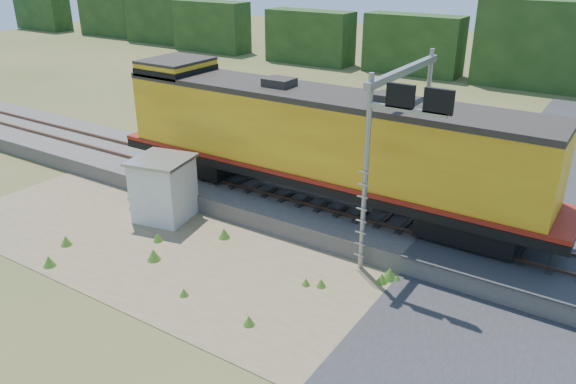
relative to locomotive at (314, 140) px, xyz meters
The scene contains 10 objects.
ground 7.14m from the locomotive, 74.55° to the right, with size 140.00×140.00×0.00m, color #475123.
ballast 3.52m from the locomotive, ahead, with size 70.00×5.00×0.80m, color slate.
rails 3.10m from the locomotive, ahead, with size 70.00×1.54×0.16m.
dirt_shoulder 6.52m from the locomotive, 93.56° to the right, with size 26.00×8.00×0.03m, color #8C7754.
road 10.69m from the locomotive, 31.27° to the right, with size 7.00×66.00×0.86m.
tree_line_north 32.05m from the locomotive, 87.03° to the left, with size 130.00×3.00×6.50m.
weed_clumps 7.10m from the locomotive, 107.34° to the right, with size 15.00×6.20×0.56m, color #437120, non-canonical shape.
locomotive is the anchor object (origin of this frame).
shed 6.73m from the locomotive, 145.45° to the right, with size 2.76×2.76×2.76m.
signal_gantry 4.55m from the locomotive, ahead, with size 2.85×6.20×7.19m.
Camera 1 is at (9.54, -13.22, 10.80)m, focal length 35.00 mm.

